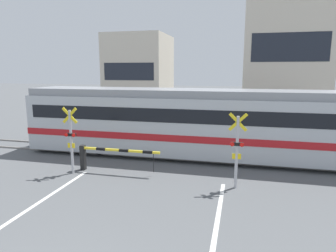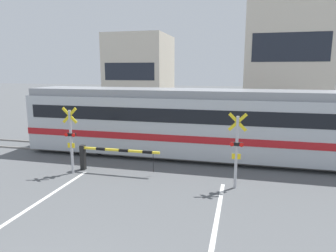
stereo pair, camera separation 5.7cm
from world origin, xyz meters
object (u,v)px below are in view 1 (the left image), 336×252
(commuter_train, at_px, (219,123))
(crossing_barrier_far, at_px, (219,131))
(crossing_barrier_near, at_px, (102,154))
(crossing_signal_right, at_px, (237,147))
(crossing_signal_left, at_px, (71,138))
(pedestrian, at_px, (196,117))

(commuter_train, relative_size, crossing_barrier_far, 5.43)
(crossing_barrier_far, bearing_deg, crossing_barrier_near, -126.61)
(commuter_train, height_order, crossing_signal_right, commuter_train)
(commuter_train, xyz_separation_m, crossing_signal_right, (0.91, -3.60, -0.26))
(commuter_train, bearing_deg, crossing_signal_left, -148.28)
(commuter_train, xyz_separation_m, crossing_barrier_near, (-4.74, -3.08, -1.05))
(crossing_signal_right, bearing_deg, crossing_barrier_far, 99.30)
(commuter_train, bearing_deg, crossing_signal_right, -75.77)
(crossing_barrier_far, height_order, crossing_signal_left, crossing_signal_left)
(crossing_barrier_far, distance_m, crossing_signal_right, 6.80)
(crossing_barrier_near, xyz_separation_m, pedestrian, (2.65, 9.47, 0.28))
(commuter_train, distance_m, crossing_barrier_far, 3.24)
(commuter_train, bearing_deg, crossing_barrier_far, 93.32)
(commuter_train, height_order, crossing_barrier_far, commuter_train)
(crossing_barrier_near, relative_size, crossing_signal_left, 1.27)
(crossing_barrier_near, bearing_deg, pedestrian, 74.34)
(crossing_signal_left, bearing_deg, crossing_signal_right, 0.00)
(crossing_barrier_far, bearing_deg, crossing_signal_right, -80.70)
(crossing_barrier_far, bearing_deg, pedestrian, 119.77)
(crossing_barrier_near, bearing_deg, crossing_barrier_far, 53.39)
(commuter_train, bearing_deg, pedestrian, 108.05)
(crossing_barrier_near, distance_m, crossing_barrier_far, 7.65)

